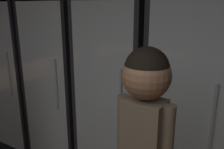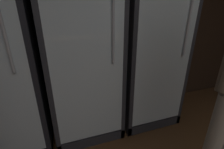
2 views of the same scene
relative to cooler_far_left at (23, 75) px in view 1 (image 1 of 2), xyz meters
name	(u,v)px [view 1 (image 1 of 2)]	position (x,y,z in m)	size (l,w,h in m)	color
wall_back	(186,54)	(1.96, 0.29, 0.42)	(6.00, 0.06, 2.80)	black
cooler_far_left	(23,75)	(0.00, 0.00, 0.00)	(0.67, 0.59, 2.00)	black
cooler_left	(65,83)	(0.71, 0.00, 0.00)	(0.67, 0.59, 2.00)	black
cooler_center	(119,96)	(1.42, 0.00, 0.00)	(0.67, 0.59, 2.00)	#2B2B30
cooler_right	(193,111)	(2.14, 0.00, 0.00)	(0.67, 0.59, 2.00)	#2B2B30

